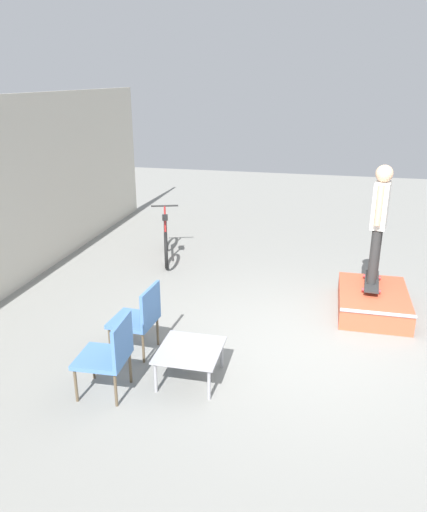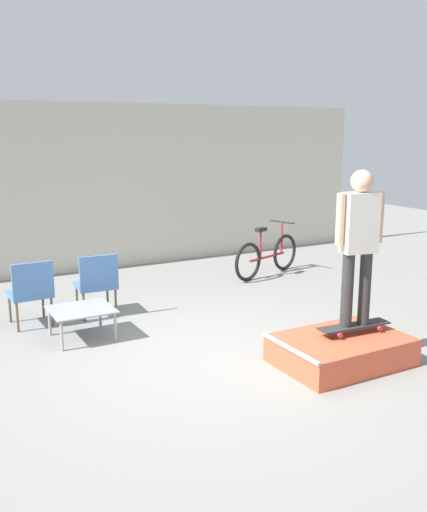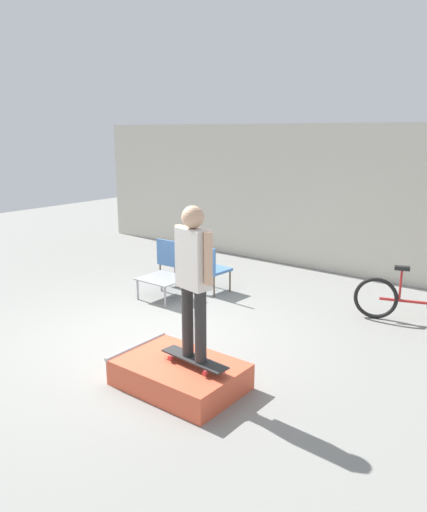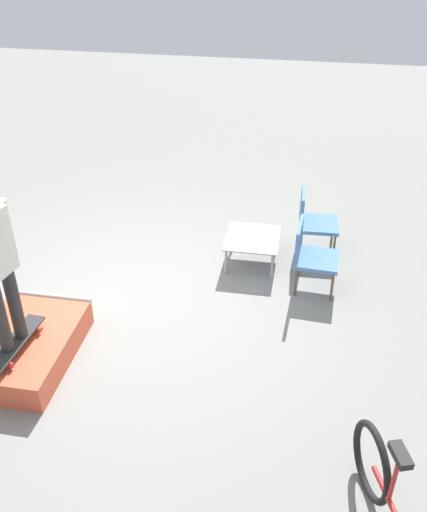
{
  "view_description": "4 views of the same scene",
  "coord_description": "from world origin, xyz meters",
  "views": [
    {
      "loc": [
        -5.73,
        -0.08,
        3.25
      ],
      "look_at": [
        0.36,
        1.33,
        0.99
      ],
      "focal_mm": 35.0,
      "sensor_mm": 36.0,
      "label": 1
    },
    {
      "loc": [
        -2.84,
        -5.34,
        2.51
      ],
      "look_at": [
        0.6,
        0.91,
        0.94
      ],
      "focal_mm": 40.0,
      "sensor_mm": 36.0,
      "label": 2
    },
    {
      "loc": [
        4.72,
        -4.73,
        2.86
      ],
      "look_at": [
        0.3,
        0.97,
        1.04
      ],
      "focal_mm": 35.0,
      "sensor_mm": 36.0,
      "label": 3
    },
    {
      "loc": [
        5.35,
        1.88,
        4.21
      ],
      "look_at": [
        0.22,
        0.98,
        0.86
      ],
      "focal_mm": 40.0,
      "sensor_mm": 36.0,
      "label": 4
    }
  ],
  "objects": [
    {
      "name": "ground_plane",
      "position": [
        0.0,
        0.0,
        0.0
      ],
      "size": [
        24.0,
        24.0,
        0.0
      ],
      "primitive_type": "plane",
      "color": "gray"
    },
    {
      "name": "patio_chair_right",
      "position": [
        -0.61,
        2.03,
        0.5
      ],
      "size": [
        0.55,
        0.55,
        0.88
      ],
      "rotation": [
        0.0,
        0.0,
        3.08
      ],
      "color": "brown",
      "rests_on": "ground_plane"
    },
    {
      "name": "skate_ramp_box",
      "position": [
        1.23,
        -0.86,
        0.15
      ],
      "size": [
        1.43,
        0.97,
        0.33
      ],
      "color": "#DB5638",
      "rests_on": "ground_plane"
    },
    {
      "name": "patio_chair_left",
      "position": [
        -1.49,
        2.03,
        0.5
      ],
      "size": [
        0.54,
        0.54,
        0.88
      ],
      "rotation": [
        0.0,
        0.0,
        3.18
      ],
      "color": "brown",
      "rests_on": "ground_plane"
    },
    {
      "name": "skateboard_on_ramp",
      "position": [
        1.42,
        -0.83,
        0.39
      ],
      "size": [
        0.88,
        0.3,
        0.07
      ],
      "rotation": [
        0.0,
        0.0,
        -0.08
      ],
      "color": "#2D2D2D",
      "rests_on": "skate_ramp_box"
    },
    {
      "name": "coffee_table",
      "position": [
        -1.05,
        1.27,
        0.34
      ],
      "size": [
        0.75,
        0.69,
        0.38
      ],
      "color": "#9E9EA3",
      "rests_on": "ground_plane"
    }
  ]
}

